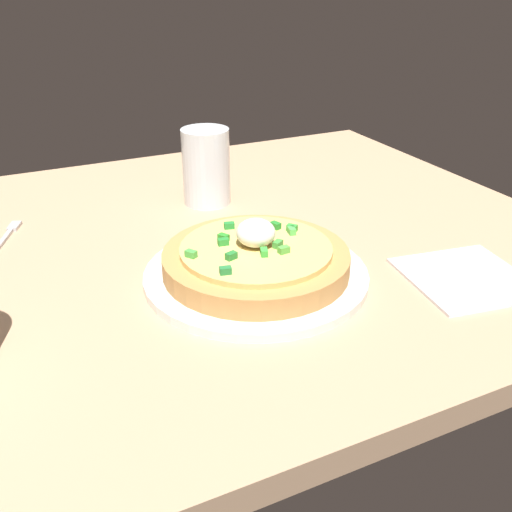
{
  "coord_description": "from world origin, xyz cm",
  "views": [
    {
      "loc": [
        -20.6,
        -68.37,
        37.49
      ],
      "look_at": [
        5.85,
        -12.94,
        6.16
      ],
      "focal_mm": 40.68,
      "sensor_mm": 36.0,
      "label": 1
    }
  ],
  "objects_px": {
    "pizza": "(256,258)",
    "cup_far": "(206,169)",
    "napkin": "(466,278)",
    "fork": "(7,235)",
    "plate": "(256,275)"
  },
  "relations": [
    {
      "from": "pizza",
      "to": "cup_far",
      "type": "distance_m",
      "value": 0.26
    },
    {
      "from": "napkin",
      "to": "fork",
      "type": "bearing_deg",
      "value": 143.18
    },
    {
      "from": "plate",
      "to": "fork",
      "type": "height_order",
      "value": "plate"
    },
    {
      "from": "plate",
      "to": "pizza",
      "type": "height_order",
      "value": "pizza"
    },
    {
      "from": "plate",
      "to": "cup_far",
      "type": "bearing_deg",
      "value": 81.67
    },
    {
      "from": "plate",
      "to": "fork",
      "type": "xyz_separation_m",
      "value": [
        -0.26,
        0.26,
        -0.0
      ]
    },
    {
      "from": "pizza",
      "to": "napkin",
      "type": "xyz_separation_m",
      "value": [
        0.23,
        -0.11,
        -0.03
      ]
    },
    {
      "from": "napkin",
      "to": "pizza",
      "type": "bearing_deg",
      "value": 154.35
    },
    {
      "from": "fork",
      "to": "napkin",
      "type": "xyz_separation_m",
      "value": [
        0.49,
        -0.37,
        -0.0
      ]
    },
    {
      "from": "cup_far",
      "to": "napkin",
      "type": "relative_size",
      "value": 0.85
    },
    {
      "from": "pizza",
      "to": "napkin",
      "type": "distance_m",
      "value": 0.26
    },
    {
      "from": "pizza",
      "to": "fork",
      "type": "relative_size",
      "value": 2.09
    },
    {
      "from": "fork",
      "to": "pizza",
      "type": "bearing_deg",
      "value": -112.33
    },
    {
      "from": "pizza",
      "to": "fork",
      "type": "height_order",
      "value": "pizza"
    },
    {
      "from": "cup_far",
      "to": "napkin",
      "type": "distance_m",
      "value": 0.42
    }
  ]
}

